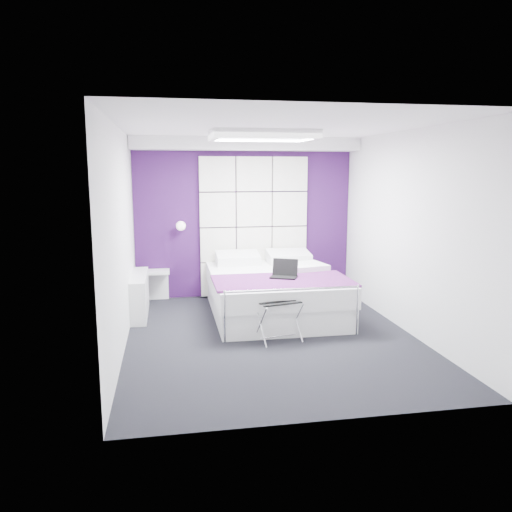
{
  "coord_description": "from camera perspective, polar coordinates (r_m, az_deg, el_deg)",
  "views": [
    {
      "loc": [
        -1.25,
        -5.95,
        2.09
      ],
      "look_at": [
        -0.13,
        0.35,
        0.99
      ],
      "focal_mm": 35.0,
      "sensor_mm": 36.0,
      "label": 1
    }
  ],
  "objects": [
    {
      "name": "headboard",
      "position": [
        8.27,
        -0.24,
        3.37
      ],
      "size": [
        1.8,
        0.08,
        2.3
      ],
      "primitive_type": null,
      "color": "silver",
      "rests_on": "wall_back"
    },
    {
      "name": "wall_right",
      "position": [
        6.74,
        16.97,
        2.6
      ],
      "size": [
        0.0,
        4.4,
        4.4
      ],
      "primitive_type": "plane",
      "rotation": [
        1.57,
        0.0,
        -1.57
      ],
      "color": "white",
      "rests_on": "floor"
    },
    {
      "name": "luggage_rack",
      "position": [
        6.23,
        2.59,
        -7.42
      ],
      "size": [
        0.51,
        0.37,
        0.5
      ],
      "rotation": [
        0.0,
        0.0,
        0.22
      ],
      "color": "silver",
      "rests_on": "floor"
    },
    {
      "name": "laptop",
      "position": [
        6.89,
        3.11,
        -1.93
      ],
      "size": [
        0.35,
        0.25,
        0.25
      ],
      "rotation": [
        0.0,
        0.0,
        -0.43
      ],
      "color": "black",
      "rests_on": "bed"
    },
    {
      "name": "wall_back",
      "position": [
        8.29,
        -1.34,
        4.29
      ],
      "size": [
        3.6,
        0.0,
        3.6
      ],
      "primitive_type": "plane",
      "rotation": [
        1.57,
        0.0,
        0.0
      ],
      "color": "white",
      "rests_on": "floor"
    },
    {
      "name": "soffit",
      "position": [
        8.01,
        -1.09,
        12.69
      ],
      "size": [
        3.58,
        0.5,
        0.2
      ],
      "primitive_type": "cube",
      "color": "white",
      "rests_on": "wall_back"
    },
    {
      "name": "wall_lamp",
      "position": [
        8.06,
        -8.59,
        3.46
      ],
      "size": [
        0.15,
        0.15,
        0.15
      ],
      "primitive_type": "sphere",
      "color": "white",
      "rests_on": "wall_back"
    },
    {
      "name": "accent_wall",
      "position": [
        8.28,
        -1.32,
        4.28
      ],
      "size": [
        3.58,
        0.02,
        2.58
      ],
      "primitive_type": "cube",
      "color": "#320F43",
      "rests_on": "wall_back"
    },
    {
      "name": "bed",
      "position": [
        7.35,
        2.0,
        -4.07
      ],
      "size": [
        1.86,
        2.25,
        0.78
      ],
      "color": "white",
      "rests_on": "floor"
    },
    {
      "name": "nightstand",
      "position": [
        8.14,
        -11.27,
        -1.78
      ],
      "size": [
        0.4,
        0.31,
        0.04
      ],
      "primitive_type": "cube",
      "color": "white",
      "rests_on": "wall_back"
    },
    {
      "name": "radiator",
      "position": [
        7.48,
        -13.16,
        -4.34
      ],
      "size": [
        0.22,
        1.2,
        0.6
      ],
      "primitive_type": "cube",
      "color": "white",
      "rests_on": "floor"
    },
    {
      "name": "skylight",
      "position": [
        6.69,
        0.77,
        13.7
      ],
      "size": [
        1.36,
        0.86,
        0.12
      ],
      "primitive_type": null,
      "color": "white",
      "rests_on": "ceiling"
    },
    {
      "name": "ceiling",
      "position": [
        6.11,
        1.86,
        14.54
      ],
      "size": [
        4.4,
        4.4,
        0.0
      ],
      "primitive_type": "plane",
      "rotation": [
        3.14,
        0.0,
        0.0
      ],
      "color": "white",
      "rests_on": "wall_back"
    },
    {
      "name": "wall_left",
      "position": [
        6.03,
        -15.2,
        1.89
      ],
      "size": [
        0.0,
        4.4,
        4.4
      ],
      "primitive_type": "plane",
      "rotation": [
        1.57,
        0.0,
        1.57
      ],
      "color": "white",
      "rests_on": "floor"
    },
    {
      "name": "floor",
      "position": [
        6.43,
        1.73,
        -9.2
      ],
      "size": [
        4.4,
        4.4,
        0.0
      ],
      "primitive_type": "plane",
      "color": "black",
      "rests_on": "ground"
    }
  ]
}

